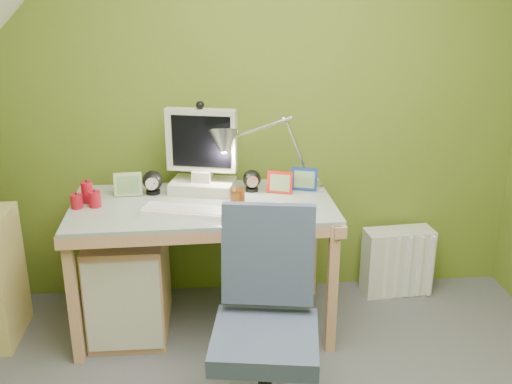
{
  "coord_description": "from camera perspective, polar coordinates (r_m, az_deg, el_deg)",
  "views": [
    {
      "loc": [
        -0.21,
        -1.77,
        1.85
      ],
      "look_at": [
        0.0,
        1.0,
        0.85
      ],
      "focal_mm": 42.0,
      "sensor_mm": 36.0,
      "label": 1
    }
  ],
  "objects": [
    {
      "name": "desk",
      "position": [
        3.3,
        -4.9,
        -6.97
      ],
      "size": [
        1.39,
        0.73,
        0.73
      ],
      "primitive_type": null,
      "rotation": [
        0.0,
        0.0,
        0.03
      ],
      "color": "tan",
      "rests_on": "floor"
    },
    {
      "name": "wall_back",
      "position": [
        3.43,
        -0.78,
        8.92
      ],
      "size": [
        3.2,
        0.01,
        2.4
      ],
      "primitive_type": "cube",
      "color": "olive",
      "rests_on": "floor"
    },
    {
      "name": "mouse",
      "position": [
        3.03,
        2.08,
        -1.39
      ],
      "size": [
        0.13,
        0.09,
        0.04
      ],
      "primitive_type": "ellipsoid",
      "rotation": [
        0.0,
        0.0,
        0.12
      ],
      "color": "white",
      "rests_on": "mousepad"
    },
    {
      "name": "speaker_right",
      "position": [
        3.29,
        -0.4,
        1.09
      ],
      "size": [
        0.12,
        0.12,
        0.12
      ],
      "primitive_type": null,
      "rotation": [
        0.0,
        0.0,
        0.21
      ],
      "color": "black",
      "rests_on": "desk"
    },
    {
      "name": "amber_tumbler",
      "position": [
        3.06,
        -1.77,
        -0.6
      ],
      "size": [
        0.09,
        0.09,
        0.1
      ],
      "primitive_type": "cylinder",
      "rotation": [
        0.0,
        0.0,
        0.18
      ],
      "color": "brown",
      "rests_on": "desk"
    },
    {
      "name": "monitor",
      "position": [
        3.24,
        -5.23,
        4.73
      ],
      "size": [
        0.45,
        0.32,
        0.55
      ],
      "primitive_type": null,
      "rotation": [
        0.0,
        0.0,
        -0.23
      ],
      "color": "beige",
      "rests_on": "desk"
    },
    {
      "name": "speaker_left",
      "position": [
        3.29,
        -9.81,
        0.93
      ],
      "size": [
        0.13,
        0.13,
        0.13
      ],
      "primitive_type": null,
      "rotation": [
        0.0,
        0.0,
        0.23
      ],
      "color": "black",
      "rests_on": "desk"
    },
    {
      "name": "desk_lamp",
      "position": [
        3.25,
        2.74,
        5.36
      ],
      "size": [
        0.58,
        0.27,
        0.61
      ],
      "primitive_type": null,
      "rotation": [
        0.0,
        0.0,
        -0.04
      ],
      "color": "silver",
      "rests_on": "desk"
    },
    {
      "name": "keyboard",
      "position": [
        3.02,
        -6.64,
        -1.79
      ],
      "size": [
        0.46,
        0.26,
        0.02
      ],
      "primitive_type": "cube",
      "rotation": [
        0.0,
        0.0,
        -0.27
      ],
      "color": "white",
      "rests_on": "desk"
    },
    {
      "name": "photo_frame_blue",
      "position": [
        3.32,
        4.6,
        1.25
      ],
      "size": [
        0.14,
        0.06,
        0.12
      ],
      "primitive_type": "cube",
      "rotation": [
        0.0,
        0.0,
        -0.29
      ],
      "color": "navy",
      "rests_on": "desk"
    },
    {
      "name": "radiator",
      "position": [
        3.79,
        13.29,
        -6.44
      ],
      "size": [
        0.43,
        0.2,
        0.41
      ],
      "primitive_type": "cube",
      "rotation": [
        0.0,
        0.0,
        0.09
      ],
      "color": "silver",
      "rests_on": "floor"
    },
    {
      "name": "photo_frame_red",
      "position": [
        3.26,
        2.27,
        0.93
      ],
      "size": [
        0.14,
        0.06,
        0.12
      ],
      "primitive_type": "cube",
      "rotation": [
        0.0,
        0.0,
        -0.3
      ],
      "color": "red",
      "rests_on": "desk"
    },
    {
      "name": "photo_frame_green",
      "position": [
        3.29,
        -12.09,
        0.73
      ],
      "size": [
        0.15,
        0.03,
        0.13
      ],
      "primitive_type": "cube",
      "rotation": [
        0.0,
        0.0,
        0.07
      ],
      "color": "#A7BF83",
      "rests_on": "desk"
    },
    {
      "name": "mousepad",
      "position": [
        3.04,
        2.07,
        -1.69
      ],
      "size": [
        0.26,
        0.2,
        0.01
      ],
      "primitive_type": "cube",
      "rotation": [
        0.0,
        0.0,
        -0.15
      ],
      "color": "#DC4A22",
      "rests_on": "desk"
    },
    {
      "name": "candle_cluster",
      "position": [
        3.21,
        -15.9,
        -0.27
      ],
      "size": [
        0.16,
        0.14,
        0.11
      ],
      "primitive_type": null,
      "rotation": [
        0.0,
        0.0,
        0.09
      ],
      "color": "#B50F22",
      "rests_on": "desk"
    },
    {
      "name": "task_chair",
      "position": [
        2.53,
        0.87,
        -13.85
      ],
      "size": [
        0.56,
        0.56,
        0.89
      ],
      "primitive_type": null,
      "rotation": [
        0.0,
        0.0,
        -0.15
      ],
      "color": "#3B4561",
      "rests_on": "floor"
    }
  ]
}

